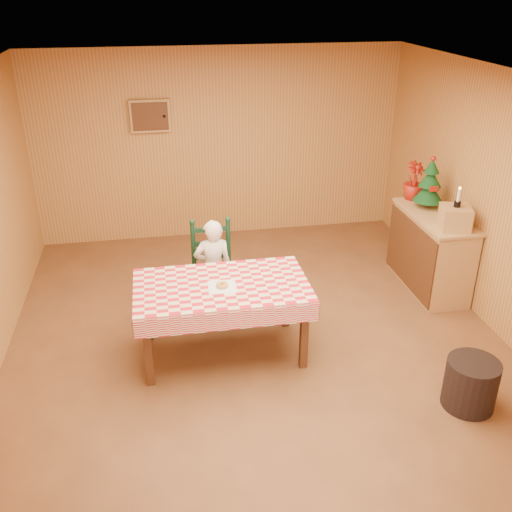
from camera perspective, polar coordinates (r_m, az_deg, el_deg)
The scene contains 13 objects.
ground at distance 5.81m, azimuth 0.36°, elevation -9.31°, with size 6.00×6.00×0.00m, color brown.
cabin_walls at distance 5.49m, azimuth -0.66°, elevation 9.76°, with size 5.10×6.05×2.65m.
dining_table at distance 5.42m, azimuth -3.45°, elevation -3.62°, with size 1.66×0.96×0.77m.
ladder_chair at distance 6.19m, azimuth -4.33°, elevation -1.55°, with size 0.44×0.40×1.08m.
seated_child at distance 6.11m, azimuth -4.29°, elevation -1.30°, with size 0.41×0.27×1.12m, color white.
napkin at distance 5.33m, azimuth -3.40°, elevation -3.09°, with size 0.26×0.26×0.00m, color white.
donut at distance 5.32m, azimuth -3.41°, elevation -2.90°, with size 0.11×0.11×0.04m, color gold.
shelf_unit at distance 7.02m, azimuth 17.01°, elevation 0.43°, with size 0.54×1.24×0.93m.
crate at distance 6.47m, azimuth 19.28°, elevation 3.63°, with size 0.30×0.30×0.25m, color tan.
christmas_tree at distance 6.95m, azimuth 16.98°, elevation 6.86°, with size 0.34×0.34×0.62m.
flower_arrangement at distance 7.20m, azimuth 15.53°, elevation 7.26°, with size 0.26×0.26×0.46m, color #9E1A0E.
candle_set at distance 6.41m, azimuth 19.53°, elevation 5.20°, with size 0.07×0.07×0.22m.
storage_bin at distance 5.35m, azimuth 20.66°, elevation -11.88°, with size 0.45×0.45×0.45m, color black.
Camera 1 is at (-0.89, -4.66, 3.36)m, focal length 40.00 mm.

